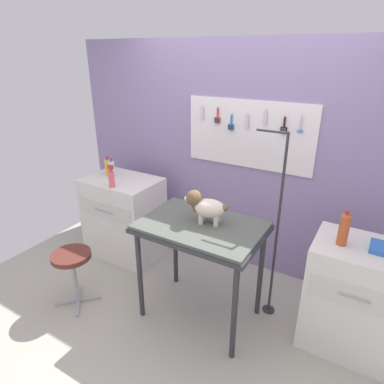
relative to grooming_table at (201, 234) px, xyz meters
The scene contains 12 objects.
ground 0.89m from the grooming_table, 104.46° to the right, with size 4.40×4.00×0.04m, color #ABA997.
rear_wall_panel 1.04m from the grooming_table, 94.46° to the left, with size 4.00×0.11×2.30m.
grooming_table is the anchor object (origin of this frame).
grooming_arm 0.62m from the grooming_table, 34.87° to the left, with size 0.30×0.11×1.64m.
dog 0.24m from the grooming_table, 79.15° to the left, with size 0.36×0.22×0.26m.
counter_left 1.35m from the grooming_table, 160.54° to the left, with size 0.80×0.58×0.91m.
cabinet_right 1.26m from the grooming_table, 15.53° to the left, with size 0.68×0.54×0.89m.
stool 1.21m from the grooming_table, 156.63° to the right, with size 0.35×0.35×0.53m.
shampoo_bottle 1.52m from the grooming_table, 161.98° to the left, with size 0.07×0.06×0.22m.
pump_bottle_white 1.19m from the grooming_table, 169.14° to the left, with size 0.06×0.06×0.23m.
detangler_spray 1.41m from the grooming_table, 162.45° to the left, with size 0.06×0.06×0.23m.
soda_bottle 1.06m from the grooming_table, 15.36° to the left, with size 0.07×0.07×0.27m.
Camera 1 is at (1.21, -1.74, 2.17)m, focal length 31.10 mm.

